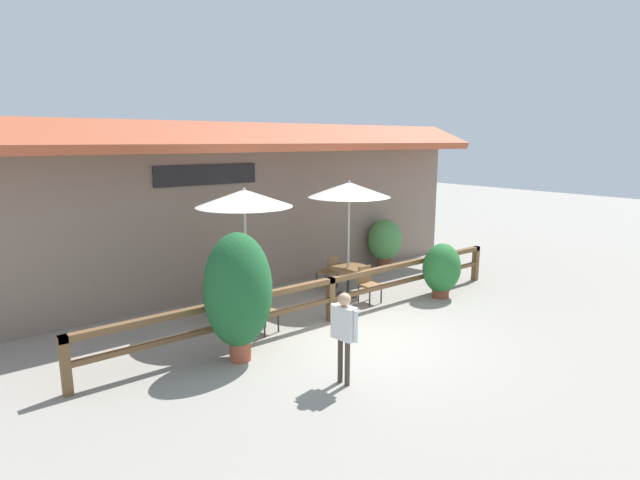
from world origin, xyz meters
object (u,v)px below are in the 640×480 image
chair_middle_wallside (329,270)px  dining_table_near (247,295)px  dining_table_middle (348,273)px  potted_plant_tall_tropical (442,269)px  patio_umbrella_middle (349,190)px  chair_middle_streetside (368,283)px  chair_near_streetside (262,309)px  chair_near_wallside (227,291)px  pedestrian (344,326)px  potted_plant_broad_leaf (238,292)px  potted_plant_entrance_palm (385,241)px  patio_umbrella_near (244,198)px

chair_middle_wallside → dining_table_near: bearing=1.3°
dining_table_middle → potted_plant_tall_tropical: 2.28m
patio_umbrella_middle → chair_middle_streetside: patio_umbrella_middle is taller
dining_table_near → potted_plant_tall_tropical: bearing=-18.6°
chair_near_streetside → chair_near_wallside: (0.00, 1.51, 0.00)m
patio_umbrella_middle → pedestrian: bearing=-132.0°
dining_table_near → chair_middle_wallside: size_ratio=1.19×
patio_umbrella_middle → potted_plant_broad_leaf: (-3.96, -1.66, -1.37)m
chair_near_streetside → potted_plant_broad_leaf: potted_plant_broad_leaf is taller
potted_plant_tall_tropical → potted_plant_broad_leaf: bearing=-178.8°
patio_umbrella_middle → pedestrian: 4.92m
potted_plant_entrance_palm → patio_umbrella_near: bearing=-166.0°
potted_plant_tall_tropical → patio_umbrella_middle: bearing=137.4°
chair_near_streetside → potted_plant_entrance_palm: bearing=9.2°
dining_table_near → potted_plant_broad_leaf: size_ratio=0.45×
chair_middle_wallside → pedestrian: pedestrian is taller
dining_table_middle → chair_middle_streetside: 0.72m
dining_table_near → patio_umbrella_middle: 3.52m
chair_middle_streetside → potted_plant_entrance_palm: size_ratio=0.58×
chair_near_wallside → potted_plant_entrance_palm: bearing=-159.6°
potted_plant_tall_tropical → potted_plant_entrance_palm: size_ratio=0.91×
potted_plant_entrance_palm → pedestrian: 7.49m
patio_umbrella_near → potted_plant_tall_tropical: patio_umbrella_near is taller
chair_near_streetside → chair_middle_streetside: 2.95m
dining_table_middle → pedestrian: 4.64m
patio_umbrella_near → chair_middle_wallside: size_ratio=3.30×
chair_near_wallside → chair_middle_streetside: same height
dining_table_near → chair_middle_wallside: (2.83, 0.73, -0.09)m
dining_table_near → potted_plant_broad_leaf: (-1.09, -1.64, 0.67)m
chair_near_wallside → potted_plant_tall_tropical: size_ratio=0.64×
patio_umbrella_near → dining_table_near: patio_umbrella_near is taller
pedestrian → patio_umbrella_middle: bearing=-49.6°
patio_umbrella_middle → potted_plant_tall_tropical: patio_umbrella_middle is taller
chair_near_streetside → chair_near_wallside: size_ratio=1.00×
potted_plant_tall_tropical → dining_table_middle: bearing=137.4°
patio_umbrella_middle → pedestrian: size_ratio=1.90×
dining_table_middle → potted_plant_broad_leaf: (-3.96, -1.66, 0.67)m
dining_table_middle → potted_plant_tall_tropical: bearing=-42.6°
chair_middle_wallside → patio_umbrella_near: bearing=1.3°
dining_table_near → chair_near_wallside: bearing=96.7°
patio_umbrella_near → chair_near_wallside: patio_umbrella_near is taller
potted_plant_entrance_palm → patio_umbrella_middle: bearing=-152.9°
chair_middle_wallside → potted_plant_broad_leaf: size_ratio=0.38×
potted_plant_tall_tropical → chair_near_wallside: bearing=153.7°
patio_umbrella_near → chair_middle_wallside: patio_umbrella_near is taller
chair_middle_streetside → pedestrian: bearing=-139.6°
patio_umbrella_near → chair_middle_streetside: bearing=-13.8°
chair_near_streetside → potted_plant_entrance_palm: (5.61, 2.13, 0.34)m
patio_umbrella_near → chair_near_wallside: size_ratio=3.30×
potted_plant_tall_tropical → dining_table_near: bearing=161.4°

